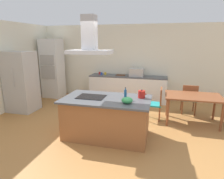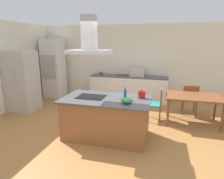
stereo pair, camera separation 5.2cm
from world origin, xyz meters
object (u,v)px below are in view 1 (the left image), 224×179
(mixing_bowl, at_px, (127,100))
(coffee_mug_blue, at_px, (101,74))
(cooktop, at_px, (91,97))
(chair_facing_back_wall, at_px, (189,97))
(wall_oven_stack, at_px, (53,68))
(chair_at_left_end, at_px, (157,102))
(olive_oil_bottle, at_px, (125,94))
(coffee_mug_yellow, at_px, (105,73))
(coffee_mug_red, at_px, (100,73))
(dining_table, at_px, (193,99))
(cutting_board, at_px, (121,75))
(range_hood, at_px, (90,42))
(refrigerator, at_px, (21,82))
(countertop_microwave, at_px, (137,72))
(tea_kettle, at_px, (142,94))

(mixing_bowl, bearing_deg, coffee_mug_blue, 116.12)
(cooktop, relative_size, coffee_mug_blue, 6.67)
(mixing_bowl, distance_m, chair_facing_back_wall, 2.66)
(wall_oven_stack, relative_size, chair_at_left_end, 2.47)
(olive_oil_bottle, distance_m, coffee_mug_yellow, 3.19)
(coffee_mug_red, xyz_separation_m, dining_table, (3.09, -1.67, -0.28))
(mixing_bowl, relative_size, cutting_board, 0.67)
(dining_table, height_order, range_hood, range_hood)
(cooktop, bearing_deg, cutting_board, 89.03)
(cooktop, height_order, olive_oil_bottle, olive_oil_bottle)
(mixing_bowl, height_order, refrigerator, refrigerator)
(coffee_mug_yellow, height_order, wall_oven_stack, wall_oven_stack)
(countertop_microwave, relative_size, cutting_board, 1.47)
(coffee_mug_yellow, bearing_deg, dining_table, -30.07)
(refrigerator, bearing_deg, tea_kettle, -11.55)
(coffee_mug_blue, height_order, cutting_board, coffee_mug_blue)
(olive_oil_bottle, xyz_separation_m, chair_at_left_end, (0.64, 1.25, -0.50))
(olive_oil_bottle, distance_m, wall_oven_stack, 4.23)
(refrigerator, bearing_deg, coffee_mug_yellow, 42.91)
(coffee_mug_blue, height_order, range_hood, range_hood)
(olive_oil_bottle, distance_m, chair_at_left_end, 1.49)
(cooktop, relative_size, refrigerator, 0.33)
(coffee_mug_blue, distance_m, chair_facing_back_wall, 3.15)
(olive_oil_bottle, height_order, chair_facing_back_wall, olive_oil_bottle)
(cutting_board, bearing_deg, cooktop, -90.97)
(coffee_mug_blue, relative_size, chair_at_left_end, 0.10)
(tea_kettle, distance_m, wall_oven_stack, 4.38)
(cutting_board, bearing_deg, refrigerator, -143.98)
(coffee_mug_red, bearing_deg, cutting_board, -1.09)
(countertop_microwave, xyz_separation_m, coffee_mug_red, (-1.40, 0.07, -0.09))
(coffee_mug_red, distance_m, refrigerator, 2.71)
(mixing_bowl, bearing_deg, chair_at_left_end, 69.89)
(mixing_bowl, height_order, cutting_board, mixing_bowl)
(olive_oil_bottle, height_order, dining_table, olive_oil_bottle)
(tea_kettle, height_order, cutting_board, tea_kettle)
(refrigerator, height_order, range_hood, range_hood)
(coffee_mug_blue, relative_size, wall_oven_stack, 0.04)
(tea_kettle, bearing_deg, cutting_board, 111.13)
(cooktop, xyz_separation_m, countertop_microwave, (0.63, 2.88, 0.13))
(cutting_board, height_order, dining_table, cutting_board)
(cutting_board, bearing_deg, coffee_mug_red, 178.91)
(mixing_bowl, height_order, countertop_microwave, countertop_microwave)
(olive_oil_bottle, xyz_separation_m, range_hood, (-0.77, -0.02, 1.09))
(coffee_mug_yellow, xyz_separation_m, range_hood, (0.53, -2.93, 1.16))
(coffee_mug_yellow, bearing_deg, cooktop, -79.68)
(cooktop, distance_m, dining_table, 2.66)
(olive_oil_bottle, relative_size, refrigerator, 0.14)
(olive_oil_bottle, height_order, refrigerator, refrigerator)
(tea_kettle, bearing_deg, cooktop, -168.46)
(refrigerator, distance_m, range_hood, 3.05)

